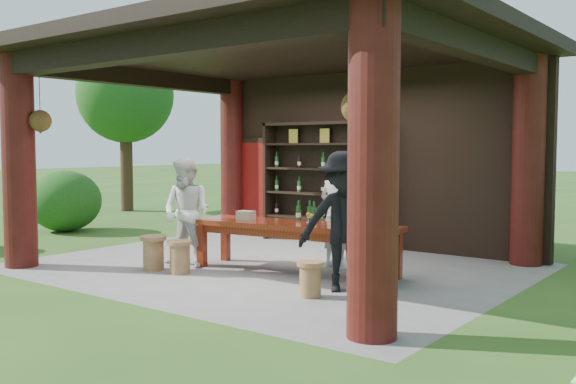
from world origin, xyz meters
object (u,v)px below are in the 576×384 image
Objects in this scene: wine_shelf at (323,183)px; stool_near_left at (180,256)px; tasting_table at (295,230)px; napkin_basket at (246,215)px; stool_near_right at (310,278)px; guest_man at (344,222)px; host at (336,213)px; stool_far_left at (153,252)px; guest_woman at (187,213)px.

stool_near_left is (-0.02, -3.76, -0.92)m from wine_shelf.
napkin_basket is at bearing -168.54° from tasting_table.
guest_man is at bearing 73.02° from stool_near_right.
stool_near_left is 2.47m from host.
guest_woman is at bearing 63.99° from stool_far_left.
stool_near_left is (-1.30, -1.11, -0.37)m from tasting_table.
stool_near_right is 0.86× the size of stool_far_left.
wine_shelf reaches higher than guest_man.
tasting_table reaches higher than stool_far_left.
stool_far_left is 3.20m from guest_man.
stool_near_right is 1.73× the size of napkin_basket.
host is (-0.81, 1.85, 0.61)m from stool_near_right.
host is 1.40m from napkin_basket.
guest_man reaches higher than guest_woman.
tasting_table reaches higher than stool_near_left.
stool_near_left is 1.90× the size of napkin_basket.
stool_far_left is 0.31× the size of host.
stool_near_left is 0.29× the size of host.
stool_near_right is 2.11m from host.
tasting_table is 0.78m from host.
tasting_table is at bearing 77.52° from host.
napkin_basket is at bearing 47.71° from host.
stool_near_left reaches higher than stool_near_right.
stool_near_right is at bearing 123.68° from host.
wine_shelf is 1.57× the size of guest_woman.
guest_man is (0.98, -1.32, 0.06)m from host.
tasting_table is at bearing 119.19° from guest_man.
napkin_basket is (0.46, -2.81, -0.36)m from wine_shelf.
guest_man is 7.02× the size of napkin_basket.
wine_shelf reaches higher than stool_near_left.
guest_man is at bearing 10.65° from stool_near_left.
stool_near_left is 0.27× the size of guest_man.
wine_shelf is 1.58× the size of host.
wine_shelf is at bearing 99.22° from napkin_basket.
wine_shelf is at bearing 75.46° from guest_woman.
napkin_basket is at bearing 133.16° from guest_man.
tasting_table is 6.32× the size of stool_far_left.
wine_shelf is 5.98× the size of stool_near_right.
tasting_table is at bearing -64.28° from wine_shelf.
tasting_table is at bearing 40.56° from stool_near_left.
napkin_basket is at bearing 152.57° from stool_near_right.
guest_man reaches higher than stool_far_left.
guest_man reaches higher than tasting_table.
stool_near_left is at bearing -116.90° from napkin_basket.
tasting_table is 2.19m from stool_far_left.
host is 0.93× the size of guest_man.
guest_woman reaches higher than stool_far_left.
guest_woman is (-1.60, -0.67, 0.22)m from tasting_table.
host is at bearing 26.87° from guest_woman.
stool_far_left is (-0.56, -3.80, -0.91)m from wine_shelf.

